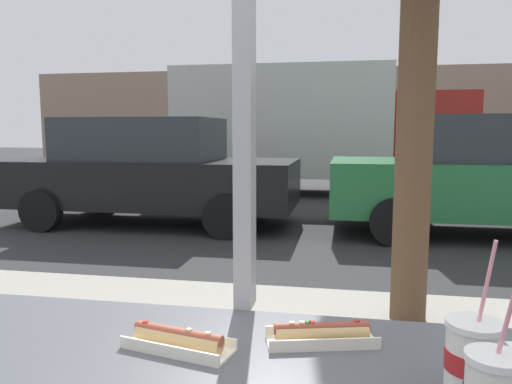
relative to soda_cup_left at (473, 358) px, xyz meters
name	(u,v)px	position (x,y,z in m)	size (l,w,h in m)	color
ground_plane	(330,211)	(-0.52, 8.32, -1.10)	(60.00, 60.00, 0.00)	#2D2D30
sidewalk_strip	(296,369)	(-0.52, 1.92, -1.04)	(16.00, 2.80, 0.12)	#9E998E
window_wall	(244,33)	(-0.52, 0.40, 0.68)	(2.79, 0.20, 2.90)	#2D2D33
building_facade_far	(341,118)	(-0.52, 20.89, 0.98)	(28.00, 1.20, 4.15)	gray
soda_cup_left	(473,358)	(0.00, 0.00, 0.00)	(0.10, 0.10, 0.31)	white
hotdog_tray_near	(178,340)	(-0.61, 0.10, -0.05)	(0.27, 0.15, 0.05)	silver
hotdog_tray_far	(322,334)	(-0.29, 0.19, -0.05)	(0.27, 0.15, 0.05)	beige
parked_car_black	(150,171)	(-3.36, 6.56, -0.23)	(4.61, 2.02, 1.71)	black
parked_car_green	(488,175)	(1.78, 6.56, -0.22)	(4.45, 2.03, 1.73)	#236B38
box_truck	(313,126)	(-1.04, 10.92, 0.52)	(6.75, 2.44, 2.97)	beige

